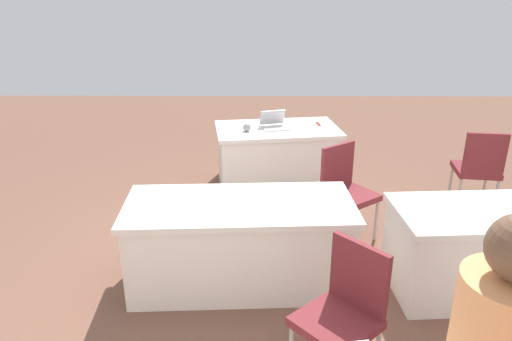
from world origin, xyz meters
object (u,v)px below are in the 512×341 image
yarn_ball (247,127)px  scissors_red (318,124)px  table_mid_right (240,243)px  chair_tucked_right (344,308)px  chair_tucked_left (479,166)px  laptop_silver (275,125)px  table_mid_left (482,250)px  table_foreground (277,156)px  chair_aisle (346,187)px

yarn_ball → scissors_red: yarn_ball is taller
table_mid_right → chair_tucked_right: 1.30m
table_mid_right → chair_tucked_left: bearing=-152.6°
table_mid_right → laptop_silver: bearing=-99.1°
chair_tucked_left → yarn_ball: chair_tucked_left is taller
table_mid_left → table_mid_right: same height
table_foreground → laptop_silver: size_ratio=4.20×
chair_tucked_left → yarn_ball: (2.52, -0.72, 0.22)m
table_mid_left → table_mid_right: bearing=-3.2°
table_mid_left → yarn_ball: (1.98, -2.14, 0.42)m
table_mid_right → yarn_ball: bearing=-90.3°
table_foreground → yarn_ball: (0.37, 0.15, 0.42)m
chair_aisle → laptop_silver: size_ratio=2.45×
table_foreground → table_mid_left: 2.80m
table_mid_left → chair_tucked_right: (1.30, 0.97, 0.17)m
chair_tucked_left → yarn_ball: bearing=171.5°
table_mid_left → scissors_red: 2.70m
table_foreground → chair_aisle: bearing=114.8°
chair_tucked_right → laptop_silver: same height
table_mid_right → chair_tucked_right: chair_tucked_right is taller
chair_tucked_left → laptop_silver: 2.35m
chair_tucked_right → scissors_red: bearing=-45.9°
table_foreground → yarn_ball: bearing=22.5°
table_mid_left → chair_tucked_right: 1.63m
table_mid_right → laptop_silver: (-0.35, -2.17, 0.41)m
table_mid_left → chair_tucked_left: 1.54m
chair_tucked_left → chair_aisle: 1.59m
table_mid_right → chair_tucked_right: (-0.69, 1.09, 0.17)m
yarn_ball → table_foreground: bearing=-157.5°
laptop_silver → chair_aisle: bearing=100.5°
chair_tucked_left → laptop_silver: chair_tucked_left is taller
table_foreground → chair_aisle: 1.51m
table_mid_left → chair_aisle: size_ratio=1.61×
table_foreground → chair_tucked_left: chair_tucked_left is taller
laptop_silver → yarn_ball: laptop_silver is taller
chair_aisle → table_mid_left: bearing=99.6°
table_foreground → table_mid_left: same height
table_mid_right → chair_tucked_right: size_ratio=2.03×
table_foreground → laptop_silver: (0.04, 0.01, 0.41)m
table_foreground → chair_tucked_right: bearing=95.3°
table_mid_left → yarn_ball: yarn_ball is taller
table_mid_left → table_mid_right: 1.99m
chair_tucked_left → scissors_red: size_ratio=5.43×
chair_aisle → laptop_silver: (0.67, -1.35, 0.24)m
table_mid_right → chair_aisle: chair_aisle is taller
chair_tucked_left → chair_tucked_right: (1.84, 2.40, -0.03)m
table_foreground → yarn_ball: 0.58m
table_mid_right → chair_tucked_left: chair_tucked_left is taller
laptop_silver → scissors_red: (-0.56, -0.17, -0.04)m
table_mid_right → chair_tucked_left: 2.86m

